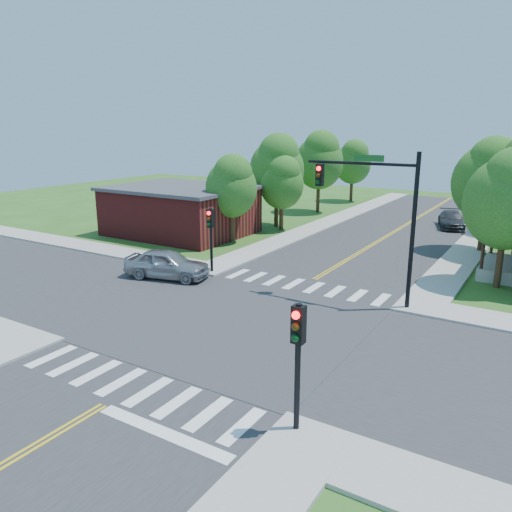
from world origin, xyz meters
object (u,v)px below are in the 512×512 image
Objects in this scene: signal_pole_se at (298,345)px; car_dgrey at (451,220)px; car_silver at (167,264)px; signal_pole_nw at (211,228)px; signal_mast_ne at (377,203)px.

car_dgrey is (-2.10, 32.26, -1.99)m from signal_pole_se.
signal_pole_se is at bearing -139.75° from car_silver.
signal_pole_se is 1.00× the size of signal_pole_nw.
signal_pole_nw is (-9.51, -0.01, -2.19)m from signal_mast_ne.
car_dgrey is (9.10, 21.06, -1.99)m from signal_pole_nw.
signal_mast_ne reaches higher than signal_pole_se.
signal_mast_ne is at bearing 98.56° from signal_pole_se.
car_silver is 1.03× the size of car_dgrey.
signal_mast_ne is 21.46m from car_dgrey.
signal_pole_se reaches higher than car_dgrey.
signal_mast_ne is 1.46× the size of car_dgrey.
signal_pole_nw is 0.77× the size of car_dgrey.
car_dgrey is at bearing 91.12° from signal_mast_ne.
signal_pole_nw is 0.75× the size of car_silver.
signal_pole_se and signal_pole_nw have the same top height.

